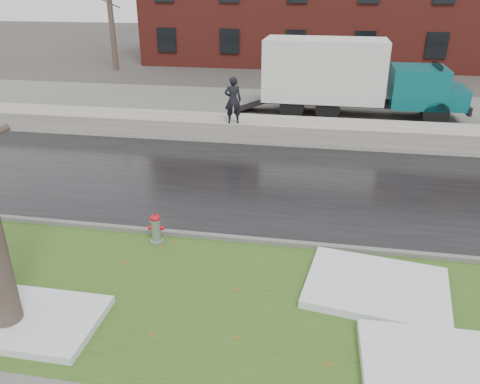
# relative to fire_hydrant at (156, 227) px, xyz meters

# --- Properties ---
(ground) EXTENTS (120.00, 120.00, 0.00)m
(ground) POSITION_rel_fire_hydrant_xyz_m (1.64, -0.60, -0.43)
(ground) COLOR #47423D
(ground) RESTS_ON ground
(verge) EXTENTS (60.00, 4.50, 0.04)m
(verge) POSITION_rel_fire_hydrant_xyz_m (1.64, -1.85, -0.41)
(verge) COLOR #2D4D19
(verge) RESTS_ON ground
(road) EXTENTS (60.00, 7.00, 0.03)m
(road) POSITION_rel_fire_hydrant_xyz_m (1.64, 3.90, -0.41)
(road) COLOR black
(road) RESTS_ON ground
(parking_lot) EXTENTS (60.00, 9.00, 0.03)m
(parking_lot) POSITION_rel_fire_hydrant_xyz_m (1.64, 12.40, -0.41)
(parking_lot) COLOR slate
(parking_lot) RESTS_ON ground
(curb) EXTENTS (60.00, 0.15, 0.14)m
(curb) POSITION_rel_fire_hydrant_xyz_m (1.64, 0.40, -0.36)
(curb) COLOR slate
(curb) RESTS_ON ground
(snowbank) EXTENTS (60.00, 1.60, 0.75)m
(snowbank) POSITION_rel_fire_hydrant_xyz_m (1.64, 8.10, -0.05)
(snowbank) COLOR #B1ABA2
(snowbank) RESTS_ON ground
(bg_tree_left) EXTENTS (1.40, 1.62, 6.50)m
(bg_tree_left) POSITION_rel_fire_hydrant_xyz_m (-10.36, 21.40, 2.90)
(bg_tree_left) COLOR brown
(bg_tree_left) RESTS_ON ground
(bg_tree_center) EXTENTS (1.40, 1.62, 6.50)m
(bg_tree_center) POSITION_rel_fire_hydrant_xyz_m (-4.36, 25.40, 2.90)
(bg_tree_center) COLOR brown
(bg_tree_center) RESTS_ON ground
(fire_hydrant) EXTENTS (0.36, 0.32, 0.73)m
(fire_hydrant) POSITION_rel_fire_hydrant_xyz_m (0.00, 0.00, 0.00)
(fire_hydrant) COLOR gray
(fire_hydrant) RESTS_ON verge
(box_truck) EXTENTS (9.81, 2.45, 3.27)m
(box_truck) POSITION_rel_fire_hydrant_xyz_m (4.47, 12.08, 1.30)
(box_truck) COLOR black
(box_truck) RESTS_ON ground
(worker) EXTENTS (0.69, 0.54, 1.68)m
(worker) POSITION_rel_fire_hydrant_xyz_m (0.32, 7.50, 1.16)
(worker) COLOR black
(worker) RESTS_ON snowbank
(snow_patch_near) EXTENTS (2.87, 2.37, 0.16)m
(snow_patch_near) POSITION_rel_fire_hydrant_xyz_m (4.73, -1.00, -0.31)
(snow_patch_near) COLOR silver
(snow_patch_near) RESTS_ON verge
(snow_patch_far) EXTENTS (2.20, 1.60, 0.14)m
(snow_patch_far) POSITION_rel_fire_hydrant_xyz_m (-1.14, -3.01, -0.32)
(snow_patch_far) COLOR silver
(snow_patch_far) RESTS_ON verge
(snow_patch_side) EXTENTS (2.83, 1.85, 0.18)m
(snow_patch_side) POSITION_rel_fire_hydrant_xyz_m (5.73, -3.00, -0.30)
(snow_patch_side) COLOR silver
(snow_patch_side) RESTS_ON verge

